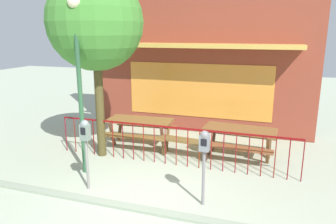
% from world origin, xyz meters
% --- Properties ---
extents(ground, '(40.00, 40.00, 0.00)m').
position_xyz_m(ground, '(0.00, 0.00, 0.00)').
color(ground, '#A5B198').
extents(pub_storefront, '(7.08, 1.29, 5.82)m').
position_xyz_m(pub_storefront, '(0.00, 4.86, 2.89)').
color(pub_storefront, '#471E0F').
rests_on(pub_storefront, ground).
extents(patio_fence_front, '(5.97, 0.04, 0.97)m').
position_xyz_m(patio_fence_front, '(-0.00, 1.80, 0.66)').
color(patio_fence_front, maroon).
rests_on(patio_fence_front, ground).
extents(picnic_table_left, '(1.87, 1.46, 0.79)m').
position_xyz_m(picnic_table_left, '(-1.23, 2.82, 0.61)').
color(picnic_table_left, brown).
rests_on(picnic_table_left, ground).
extents(picnic_table_right, '(1.90, 1.50, 0.79)m').
position_xyz_m(picnic_table_right, '(1.53, 2.82, 0.61)').
color(picnic_table_right, brown).
rests_on(picnic_table_right, ground).
extents(patio_bench, '(1.43, 0.47, 0.48)m').
position_xyz_m(patio_bench, '(0.19, 2.37, 0.35)').
color(patio_bench, brown).
rests_on(patio_bench, ground).
extents(parking_meter_near, '(0.18, 0.17, 1.45)m').
position_xyz_m(parking_meter_near, '(1.15, 0.19, 1.12)').
color(parking_meter_near, slate).
rests_on(parking_meter_near, ground).
extents(parking_meter_far, '(0.18, 0.17, 1.48)m').
position_xyz_m(parking_meter_far, '(-1.24, 0.07, 1.14)').
color(parking_meter_far, gray).
rests_on(parking_meter_far, ground).
extents(street_tree, '(2.33, 2.33, 4.55)m').
position_xyz_m(street_tree, '(-1.91, 1.82, 3.36)').
color(street_tree, '#473E1F').
rests_on(street_tree, ground).
extents(street_lamp, '(0.28, 0.28, 3.90)m').
position_xyz_m(street_lamp, '(-1.75, 0.77, 2.55)').
color(street_lamp, '#295334').
rests_on(street_lamp, ground).
extents(curb_edge, '(9.91, 0.20, 0.11)m').
position_xyz_m(curb_edge, '(0.00, -0.37, 0.00)').
color(curb_edge, gray).
rests_on(curb_edge, ground).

